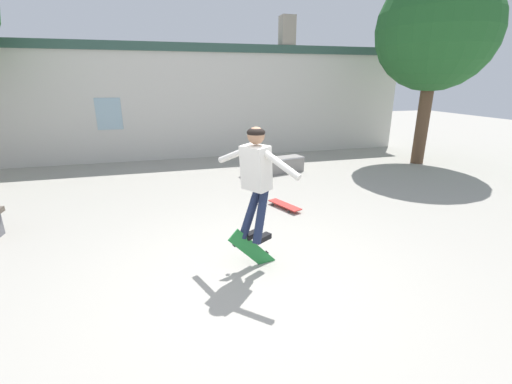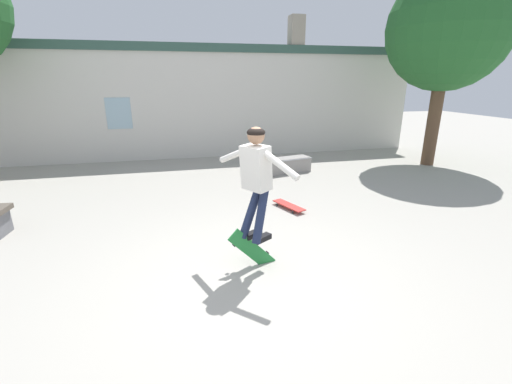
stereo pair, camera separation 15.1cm
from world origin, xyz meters
name	(u,v)px [view 2 (the right image)]	position (x,y,z in m)	size (l,w,h in m)	color
ground_plane	(250,280)	(0.00, 0.00, 0.00)	(40.00, 40.00, 0.00)	#A39E93
building_backdrop	(199,101)	(0.02, 7.44, 1.76)	(15.08, 0.52, 4.27)	beige
tree_right	(448,30)	(6.41, 4.79, 3.62)	(3.16, 3.16, 5.22)	brown
skate_ledge	(280,166)	(1.88, 4.79, 0.20)	(1.73, 0.80, 0.40)	gray
skater	(256,174)	(0.15, 0.31, 1.28)	(0.77, 1.17, 1.47)	silver
skateboard_flipping	(252,250)	(0.10, 0.33, 0.23)	(0.68, 0.18, 0.70)	#237F38
skateboard_resting	(289,205)	(1.26, 2.24, 0.07)	(0.47, 0.79, 0.08)	red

